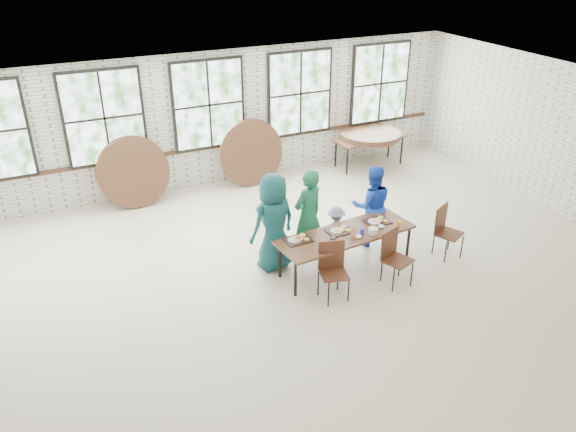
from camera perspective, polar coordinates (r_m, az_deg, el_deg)
name	(u,v)px	position (r m, az deg, el deg)	size (l,w,h in m)	color
room	(209,107)	(12.49, -8.04, 10.92)	(12.00, 12.00, 12.00)	beige
dining_table	(346,236)	(9.45, 5.88, -2.04)	(2.47, 1.03, 0.74)	brown
chair_near_left	(332,265)	(8.89, 4.54, -5.00)	(0.51, 0.50, 0.95)	#4C2819
chair_near_right	(393,253)	(9.34, 10.66, -3.69)	(0.53, 0.52, 0.95)	#4C2819
chair_spare	(445,227)	(10.34, 15.64, -1.08)	(0.55, 0.55, 0.95)	#4C2819
adult_teal	(274,222)	(9.45, -1.47, -0.66)	(0.85, 0.55, 1.74)	#165549
adult_green	(308,216)	(9.70, 2.04, 0.03)	(0.62, 0.41, 1.71)	#1A6341
toddler	(336,230)	(10.13, 4.86, -1.38)	(0.58, 0.33, 0.90)	#15133D
adult_blue	(372,206)	(10.34, 8.48, 1.03)	(0.75, 0.58, 1.54)	blue
storage_table	(370,139)	(13.97, 8.30, 7.74)	(1.86, 0.91, 0.74)	brown
tabletop_clutter	(351,231)	(9.44, 6.37, -1.57)	(2.01, 0.58, 0.11)	black
round_tops_stacked	(370,134)	(13.93, 8.33, 8.20)	(1.50, 1.50, 0.13)	brown
round_tops_leaning	(195,162)	(12.44, -9.45, 5.41)	(4.18, 0.43, 1.50)	brown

